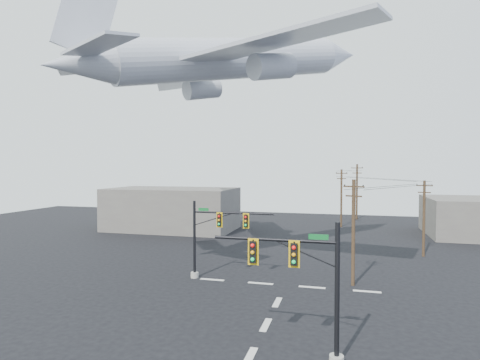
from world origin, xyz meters
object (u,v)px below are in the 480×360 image
(airliner, at_px, (234,60))
(utility_pole_d, at_px, (357,190))
(signal_mast_far, at_px, (211,237))
(utility_pole_c, at_px, (341,197))
(utility_pole_b, at_px, (424,217))
(utility_pole_a, at_px, (353,230))
(signal_mast_near, at_px, (309,287))

(airliner, bearing_deg, utility_pole_d, 24.41)
(signal_mast_far, height_order, utility_pole_c, utility_pole_c)
(utility_pole_c, distance_m, utility_pole_d, 9.94)
(utility_pole_b, bearing_deg, utility_pole_c, 133.65)
(utility_pole_a, height_order, utility_pole_b, utility_pole_a)
(signal_mast_far, xyz_separation_m, utility_pole_c, (9.92, 31.56, 1.11))
(utility_pole_b, distance_m, airliner, 24.64)
(signal_mast_near, xyz_separation_m, utility_pole_a, (2.20, 13.16, 0.72))
(utility_pole_b, height_order, utility_pole_d, utility_pole_d)
(signal_mast_near, xyz_separation_m, airliner, (-7.75, 14.78, 14.79))
(utility_pole_c, bearing_deg, signal_mast_near, -73.24)
(utility_pole_a, bearing_deg, signal_mast_far, -151.69)
(utility_pole_d, bearing_deg, utility_pole_c, -113.14)
(signal_mast_near, xyz_separation_m, utility_pole_b, (9.33, 25.31, 0.49))
(signal_mast_far, relative_size, utility_pole_d, 0.73)
(utility_pole_c, height_order, utility_pole_d, utility_pole_d)
(utility_pole_d, bearing_deg, airliner, -114.88)
(utility_pole_d, relative_size, airliner, 0.36)
(signal_mast_far, xyz_separation_m, airliner, (1.19, 2.77, 14.90))
(utility_pole_b, bearing_deg, signal_mast_near, -91.15)
(airliner, bearing_deg, utility_pole_c, 23.84)
(utility_pole_b, bearing_deg, utility_pole_a, -101.30)
(signal_mast_near, xyz_separation_m, utility_pole_d, (3.47, 53.19, 1.44))
(signal_mast_far, relative_size, utility_pole_a, 0.85)
(signal_mast_far, bearing_deg, utility_pole_c, 72.56)
(signal_mast_far, height_order, utility_pole_d, utility_pole_d)
(utility_pole_b, xyz_separation_m, utility_pole_d, (-5.86, 27.88, 0.94))
(signal_mast_near, height_order, utility_pole_c, utility_pole_c)
(utility_pole_a, bearing_deg, utility_pole_d, 110.63)
(utility_pole_a, bearing_deg, utility_pole_c, 114.75)
(signal_mast_near, bearing_deg, utility_pole_d, 86.27)
(utility_pole_a, xyz_separation_m, utility_pole_c, (-1.23, 30.42, 0.28))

